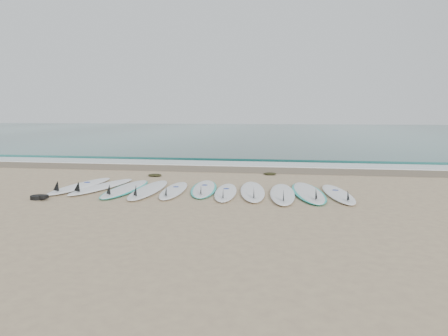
% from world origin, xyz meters
% --- Properties ---
extents(ground, '(120.00, 120.00, 0.00)m').
position_xyz_m(ground, '(0.00, 0.00, 0.00)').
color(ground, tan).
extents(ocean, '(120.00, 55.00, 0.03)m').
position_xyz_m(ocean, '(0.00, 32.50, 0.01)').
color(ocean, '#1D514D').
rests_on(ocean, ground).
extents(wet_sand_band, '(120.00, 1.80, 0.01)m').
position_xyz_m(wet_sand_band, '(0.00, 4.10, 0.01)').
color(wet_sand_band, brown).
rests_on(wet_sand_band, ground).
extents(foam_band, '(120.00, 1.40, 0.04)m').
position_xyz_m(foam_band, '(0.00, 5.50, 0.02)').
color(foam_band, silver).
rests_on(foam_band, ground).
extents(wave_crest, '(120.00, 1.00, 0.10)m').
position_xyz_m(wave_crest, '(0.00, 7.00, 0.05)').
color(wave_crest, '#1D514D').
rests_on(wave_crest, ground).
extents(surfboard_0, '(0.77, 2.71, 0.34)m').
position_xyz_m(surfboard_0, '(-3.08, -0.04, 0.06)').
color(surfboard_0, white).
rests_on(surfboard_0, ground).
extents(surfboard_1, '(0.97, 2.66, 0.33)m').
position_xyz_m(surfboard_1, '(-2.51, -0.05, 0.06)').
color(surfboard_1, white).
rests_on(surfboard_1, ground).
extents(surfboard_2, '(0.65, 2.63, 0.33)m').
position_xyz_m(surfboard_2, '(-1.83, -0.21, 0.05)').
color(surfboard_2, silver).
rests_on(surfboard_2, ground).
extents(surfboard_3, '(0.70, 2.74, 0.35)m').
position_xyz_m(surfboard_3, '(-1.23, -0.28, 0.06)').
color(surfboard_3, white).
rests_on(surfboard_3, ground).
extents(surfboard_4, '(0.71, 2.43, 0.31)m').
position_xyz_m(surfboard_4, '(-0.63, -0.23, 0.05)').
color(surfboard_4, white).
rests_on(surfboard_4, ground).
extents(surfboard_5, '(0.94, 2.55, 0.32)m').
position_xyz_m(surfboard_5, '(0.02, 0.15, 0.05)').
color(surfboard_5, white).
rests_on(surfboard_5, ground).
extents(surfboard_6, '(0.71, 2.38, 0.30)m').
position_xyz_m(surfboard_6, '(0.61, -0.26, 0.05)').
color(surfboard_6, white).
rests_on(surfboard_6, ground).
extents(surfboard_7, '(0.90, 2.73, 0.34)m').
position_xyz_m(surfboard_7, '(1.21, -0.06, 0.06)').
color(surfboard_7, white).
rests_on(surfboard_7, ground).
extents(surfboard_8, '(0.70, 2.67, 0.34)m').
position_xyz_m(surfboard_8, '(1.90, -0.27, 0.06)').
color(surfboard_8, white).
rests_on(surfboard_8, ground).
extents(surfboard_9, '(1.02, 2.83, 0.35)m').
position_xyz_m(surfboard_9, '(2.48, 0.02, 0.05)').
color(surfboard_9, white).
rests_on(surfboard_9, ground).
extents(surfboard_10, '(0.83, 2.51, 0.32)m').
position_xyz_m(surfboard_10, '(3.13, -0.07, 0.05)').
color(surfboard_10, white).
rests_on(surfboard_10, ground).
extents(seaweed_near, '(0.41, 0.32, 0.08)m').
position_xyz_m(seaweed_near, '(-1.88, 2.16, 0.04)').
color(seaweed_near, black).
rests_on(seaweed_near, ground).
extents(seaweed_far, '(0.38, 0.30, 0.07)m').
position_xyz_m(seaweed_far, '(1.42, 3.04, 0.04)').
color(seaweed_far, black).
rests_on(seaweed_far, ground).
extents(leash_coil, '(0.46, 0.36, 0.11)m').
position_xyz_m(leash_coil, '(-3.24, -1.50, 0.05)').
color(leash_coil, black).
rests_on(leash_coil, ground).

